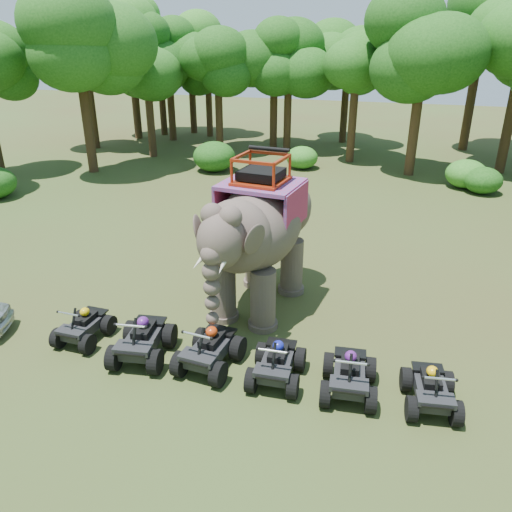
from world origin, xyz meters
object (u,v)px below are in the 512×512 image
object	(u,v)px
elephant	(259,233)
atv_5	(432,384)
atv_0	(83,322)
atv_2	(209,344)
atv_4	(350,370)
atv_3	(277,358)
atv_1	(142,335)

from	to	relation	value
elephant	atv_5	distance (m)	6.34
atv_0	atv_2	bearing A→B (deg)	-0.86
atv_0	atv_4	world-z (taller)	atv_4
atv_3	atv_1	bearing A→B (deg)	178.29
atv_1	atv_5	bearing A→B (deg)	-6.67
atv_1	atv_4	bearing A→B (deg)	-6.79
atv_1	atv_2	world-z (taller)	atv_1
atv_0	atv_5	world-z (taller)	atv_5
elephant	atv_3	bearing A→B (deg)	-60.34
elephant	atv_5	bearing A→B (deg)	-27.12
atv_0	atv_1	bearing A→B (deg)	-6.15
elephant	atv_0	world-z (taller)	elephant
elephant	atv_5	size ratio (longest dim) A/B	3.56
atv_1	atv_0	bearing A→B (deg)	164.49
atv_4	elephant	bearing A→B (deg)	127.31
atv_0	atv_1	world-z (taller)	atv_1
atv_3	elephant	bearing A→B (deg)	109.63
atv_2	elephant	bearing A→B (deg)	90.47
atv_4	atv_5	xyz separation A→B (m)	(1.83, 0.08, -0.05)
atv_4	atv_3	bearing A→B (deg)	175.51
atv_3	atv_5	size ratio (longest dim) A/B	1.05
elephant	atv_4	distance (m)	5.03
atv_1	atv_4	distance (m)	5.33
atv_0	atv_4	xyz separation A→B (m)	(7.28, -0.03, 0.07)
atv_2	atv_3	world-z (taller)	atv_2
atv_2	atv_5	size ratio (longest dim) A/B	1.12
elephant	atv_4	world-z (taller)	elephant
elephant	atv_2	xyz separation A→B (m)	(-0.25, -3.47, -1.73)
atv_1	atv_2	distance (m)	1.83
atv_0	atv_2	distance (m)	3.77
atv_2	atv_0	bearing A→B (deg)	-176.76
atv_3	atv_4	xyz separation A→B (m)	(1.74, 0.06, 0.02)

